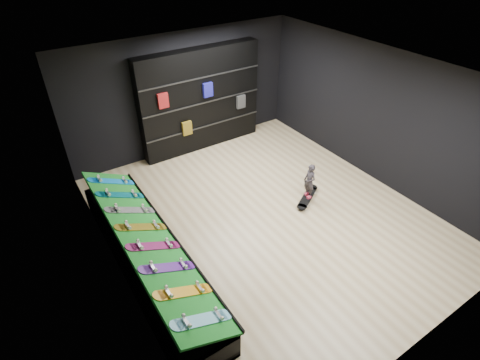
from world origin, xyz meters
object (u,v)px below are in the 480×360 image
display_rack (148,258)px  child (309,187)px  back_shelving (201,100)px  floor_skateboard (307,198)px

display_rack → child: (3.66, -0.06, 0.08)m
back_shelving → child: 3.59m
floor_skateboard → display_rack: bearing=149.0°
display_rack → floor_skateboard: 3.66m
back_shelving → child: back_shelving is taller
display_rack → floor_skateboard: size_ratio=4.59×
back_shelving → floor_skateboard: (0.75, -3.38, -1.25)m
floor_skateboard → child: bearing=59.9°
back_shelving → child: bearing=-77.5°
back_shelving → floor_skateboard: bearing=-77.5°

